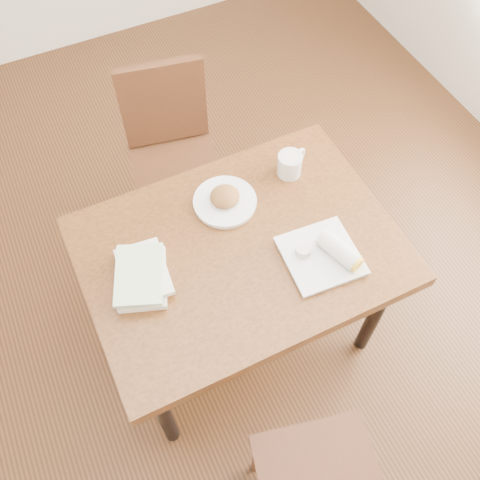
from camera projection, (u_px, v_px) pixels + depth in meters
name	position (u px, v px, depth m)	size (l,w,h in m)	color
ground	(240.00, 327.00, 2.66)	(4.00, 5.00, 0.01)	#472814
room_walls	(240.00, 53.00, 1.29)	(4.02, 5.02, 2.80)	silver
table	(240.00, 258.00, 2.10)	(1.19, 0.87, 0.75)	brown
chair_far	(172.00, 147.00, 2.57)	(0.49, 0.49, 0.95)	#462414
plate_scone	(225.00, 200.00, 2.12)	(0.25, 0.25, 0.08)	white
coffee_mug	(290.00, 163.00, 2.18)	(0.14, 0.10, 0.10)	white
plate_burrito	(326.00, 254.00, 1.98)	(0.29, 0.29, 0.09)	white
book_stack	(142.00, 275.00, 1.92)	(0.26, 0.30, 0.07)	white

